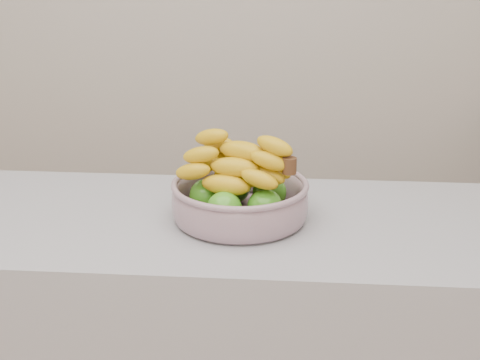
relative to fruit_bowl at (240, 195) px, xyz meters
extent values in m
cylinder|color=#A5B5C6|center=(0.00, 0.00, -0.06)|extent=(0.28, 0.28, 0.01)
torus|color=#A5B5C6|center=(0.00, 0.00, 0.03)|extent=(0.33, 0.33, 0.02)
sphere|color=#409419|center=(-0.03, -0.08, -0.01)|extent=(0.08, 0.08, 0.08)
sphere|color=#409419|center=(0.06, -0.05, -0.01)|extent=(0.08, 0.08, 0.08)
sphere|color=#409419|center=(0.07, 0.04, -0.01)|extent=(0.08, 0.08, 0.08)
sphere|color=#409419|center=(-0.02, 0.08, -0.01)|extent=(0.08, 0.08, 0.08)
sphere|color=#409419|center=(-0.08, 0.01, -0.01)|extent=(0.08, 0.08, 0.08)
ellipsoid|color=yellow|center=(-0.03, -0.04, 0.04)|extent=(0.21, 0.10, 0.05)
ellipsoid|color=yellow|center=(-0.01, 0.00, 0.04)|extent=(0.21, 0.12, 0.05)
ellipsoid|color=yellow|center=(0.01, 0.05, 0.04)|extent=(0.20, 0.14, 0.05)
ellipsoid|color=yellow|center=(-0.01, -0.03, 0.08)|extent=(0.21, 0.09, 0.05)
ellipsoid|color=yellow|center=(0.01, 0.03, 0.08)|extent=(0.20, 0.15, 0.05)
ellipsoid|color=yellow|center=(0.01, 0.00, 0.11)|extent=(0.21, 0.12, 0.05)
cylinder|color=#462A16|center=(0.12, -0.05, 0.09)|extent=(0.03, 0.03, 0.04)
camera|label=1|loc=(0.12, -1.47, 0.58)|focal=50.00mm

